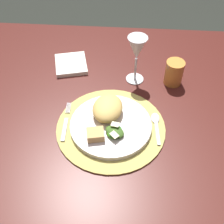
{
  "coord_description": "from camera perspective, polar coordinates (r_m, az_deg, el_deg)",
  "views": [
    {
      "loc": [
        0.03,
        -0.67,
        1.43
      ],
      "look_at": [
        -0.01,
        -0.04,
        0.74
      ],
      "focal_mm": 46.91,
      "sensor_mm": 36.0,
      "label": 1
    }
  ],
  "objects": [
    {
      "name": "placemat",
      "position": [
        0.91,
        -0.23,
        -3.03
      ],
      "size": [
        0.34,
        0.34,
        0.01
      ],
      "primitive_type": "cylinder",
      "color": "tan",
      "rests_on": "dining_table"
    },
    {
      "name": "fork",
      "position": [
        0.93,
        -9.0,
        -2.14
      ],
      "size": [
        0.02,
        0.16,
        0.0
      ],
      "color": "silver",
      "rests_on": "placemat"
    },
    {
      "name": "bread_piece",
      "position": [
        0.86,
        -3.26,
        -4.41
      ],
      "size": [
        0.06,
        0.05,
        0.02
      ],
      "primitive_type": "cube",
      "rotation": [
        0.0,
        0.0,
        3.35
      ],
      "color": "tan",
      "rests_on": "dinner_plate"
    },
    {
      "name": "salad_greens",
      "position": [
        0.86,
        0.52,
        -3.93
      ],
      "size": [
        0.07,
        0.07,
        0.02
      ],
      "color": "#417B11",
      "rests_on": "dinner_plate"
    },
    {
      "name": "pasta_serving",
      "position": [
        0.91,
        -0.86,
        0.76
      ],
      "size": [
        0.11,
        0.13,
        0.05
      ],
      "primitive_type": "ellipsoid",
      "rotation": [
        0.0,
        0.0,
        4.56
      ],
      "color": "#E2BB60",
      "rests_on": "dinner_plate"
    },
    {
      "name": "dinner_plate",
      "position": [
        0.9,
        -0.23,
        -2.59
      ],
      "size": [
        0.25,
        0.25,
        0.02
      ],
      "primitive_type": "cylinder",
      "color": "silver",
      "rests_on": "placemat"
    },
    {
      "name": "dining_table",
      "position": [
        1.09,
        0.9,
        -5.03
      ],
      "size": [
        1.22,
        0.99,
        0.72
      ],
      "color": "#4A1C17",
      "rests_on": "ground"
    },
    {
      "name": "ground_plane",
      "position": [
        1.58,
        0.65,
        -17.54
      ],
      "size": [
        6.0,
        6.0,
        0.0
      ],
      "primitive_type": "plane",
      "color": "#262A24"
    },
    {
      "name": "napkin",
      "position": [
        1.14,
        -7.99,
        9.22
      ],
      "size": [
        0.14,
        0.15,
        0.02
      ],
      "primitive_type": "cube",
      "rotation": [
        0.0,
        0.0,
        0.25
      ],
      "color": "white",
      "rests_on": "dining_table"
    },
    {
      "name": "spoon",
      "position": [
        0.93,
        8.55,
        -2.08
      ],
      "size": [
        0.03,
        0.13,
        0.01
      ],
      "color": "silver",
      "rests_on": "placemat"
    },
    {
      "name": "amber_tumbler",
      "position": [
        1.06,
        11.98,
        7.51
      ],
      "size": [
        0.06,
        0.06,
        0.09
      ],
      "primitive_type": "cylinder",
      "color": "#DA8D3C",
      "rests_on": "dining_table"
    },
    {
      "name": "wine_glass",
      "position": [
        1.0,
        4.87,
        11.93
      ],
      "size": [
        0.07,
        0.07,
        0.18
      ],
      "color": "silver",
      "rests_on": "dining_table"
    }
  ]
}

